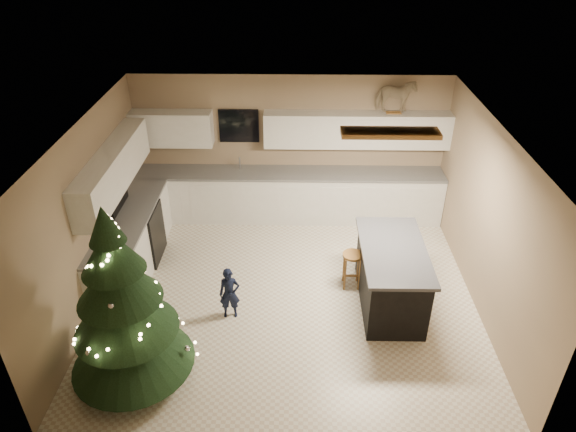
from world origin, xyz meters
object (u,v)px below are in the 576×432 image
(toddler, at_px, (230,293))
(rocking_horse, at_px, (395,96))
(christmas_tree, at_px, (124,314))
(island, at_px, (391,276))
(bar_stool, at_px, (352,262))

(toddler, relative_size, rocking_horse, 1.20)
(christmas_tree, bearing_deg, toddler, 46.25)
(island, distance_m, toddler, 2.30)
(bar_stool, bearing_deg, island, -37.02)
(bar_stool, distance_m, rocking_horse, 2.92)
(christmas_tree, height_order, rocking_horse, rocking_horse)
(island, bearing_deg, bar_stool, 142.98)
(rocking_horse, bearing_deg, bar_stool, 161.08)
(bar_stool, xyz_separation_m, christmas_tree, (-2.82, -1.81, 0.56))
(island, xyz_separation_m, bar_stool, (-0.51, 0.39, -0.04))
(christmas_tree, xyz_separation_m, toddler, (1.05, 1.10, -0.60))
(island, height_order, christmas_tree, christmas_tree)
(bar_stool, height_order, rocking_horse, rocking_horse)
(toddler, bearing_deg, christmas_tree, -139.75)
(island, bearing_deg, toddler, -171.89)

